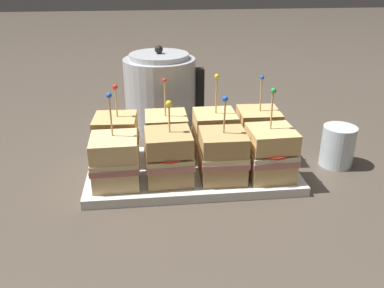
{
  "coord_description": "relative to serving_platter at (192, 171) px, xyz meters",
  "views": [
    {
      "loc": [
        -0.08,
        -0.72,
        0.4
      ],
      "look_at": [
        0.0,
        0.0,
        0.07
      ],
      "focal_mm": 38.0,
      "sensor_mm": 36.0,
      "label": 1
    }
  ],
  "objects": [
    {
      "name": "sandwich_back_far_left",
      "position": [
        -0.15,
        0.05,
        0.06
      ],
      "size": [
        0.09,
        0.09,
        0.16
      ],
      "color": "tan",
      "rests_on": "serving_platter"
    },
    {
      "name": "serving_platter",
      "position": [
        0.0,
        0.0,
        0.0
      ],
      "size": [
        0.41,
        0.21,
        0.02
      ],
      "color": "silver",
      "rests_on": "ground_plane"
    },
    {
      "name": "sandwich_front_far_right",
      "position": [
        0.14,
        -0.05,
        0.06
      ],
      "size": [
        0.09,
        0.09,
        0.17
      ],
      "color": "tan",
      "rests_on": "serving_platter"
    },
    {
      "name": "sandwich_front_center_left",
      "position": [
        -0.05,
        -0.05,
        0.06
      ],
      "size": [
        0.09,
        0.09,
        0.16
      ],
      "color": "tan",
      "rests_on": "serving_platter"
    },
    {
      "name": "kettle_steel",
      "position": [
        -0.05,
        0.27,
        0.08
      ],
      "size": [
        0.2,
        0.18,
        0.21
      ],
      "color": "#B7BABF",
      "rests_on": "ground_plane"
    },
    {
      "name": "sandwich_back_center_left",
      "position": [
        -0.05,
        0.05,
        0.06
      ],
      "size": [
        0.09,
        0.09,
        0.17
      ],
      "color": "tan",
      "rests_on": "serving_platter"
    },
    {
      "name": "sandwich_back_far_right",
      "position": [
        0.15,
        0.05,
        0.06
      ],
      "size": [
        0.09,
        0.09,
        0.17
      ],
      "color": "tan",
      "rests_on": "serving_platter"
    },
    {
      "name": "ground_plane",
      "position": [
        0.0,
        0.0,
        -0.01
      ],
      "size": [
        6.0,
        6.0,
        0.0
      ],
      "primitive_type": "plane",
      "color": "#4C4238"
    },
    {
      "name": "sandwich_front_far_left",
      "position": [
        -0.15,
        -0.05,
        0.06
      ],
      "size": [
        0.09,
        0.09,
        0.17
      ],
      "color": "#DBB77A",
      "rests_on": "serving_platter"
    },
    {
      "name": "drinking_glass",
      "position": [
        0.31,
        0.01,
        0.03
      ],
      "size": [
        0.07,
        0.07,
        0.09
      ],
      "color": "silver",
      "rests_on": "ground_plane"
    },
    {
      "name": "sandwich_front_center_right",
      "position": [
        0.05,
        -0.05,
        0.06
      ],
      "size": [
        0.09,
        0.09,
        0.16
      ],
      "color": "tan",
      "rests_on": "serving_platter"
    },
    {
      "name": "sandwich_back_center_right",
      "position": [
        0.05,
        0.05,
        0.06
      ],
      "size": [
        0.09,
        0.09,
        0.18
      ],
      "color": "tan",
      "rests_on": "serving_platter"
    }
  ]
}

